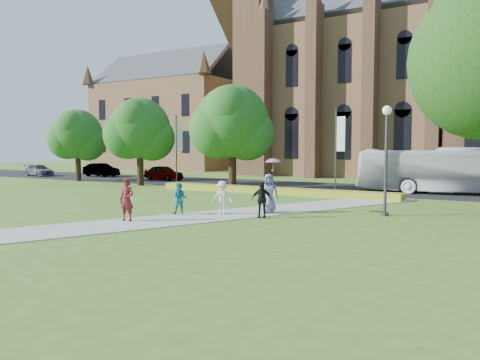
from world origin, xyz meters
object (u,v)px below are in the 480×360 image
Objects in this scene: car_1 at (101,170)px; pedestrian_0 at (127,200)px; streetlamp at (386,147)px; tour_coach at (443,170)px; car_2 at (39,170)px; car_0 at (164,173)px.

car_1 is 2.40× the size of pedestrian_0.
tour_coach is (0.90, 12.94, -1.65)m from streetlamp.
pedestrian_0 reaches higher than car_2.
car_0 is 0.99× the size of car_2.
pedestrian_0 reaches higher than car_1.
tour_coach is 25.74m from car_0.
car_2 is 37.63m from pedestrian_0.
streetlamp is at bearing 28.40° from pedestrian_0.
streetlamp reaches higher than car_2.
car_2 is at bearing 112.38° from car_1.
car_0 is at bearing -94.03° from car_1.
streetlamp is 1.17× the size of car_1.
tour_coach is 6.26× the size of pedestrian_0.
streetlamp is 37.49m from car_1.
tour_coach is 2.61× the size of car_1.
streetlamp is 2.81× the size of pedestrian_0.
pedestrian_0 is at bearing -111.08° from car_2.
tour_coach is 42.63m from car_2.
streetlamp is at bearing -110.95° from car_1.
car_0 is (-24.82, 13.33, -2.54)m from streetlamp.
car_1 is (-35.48, 1.33, -0.89)m from tour_coach.
car_0 reaches higher than car_1.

